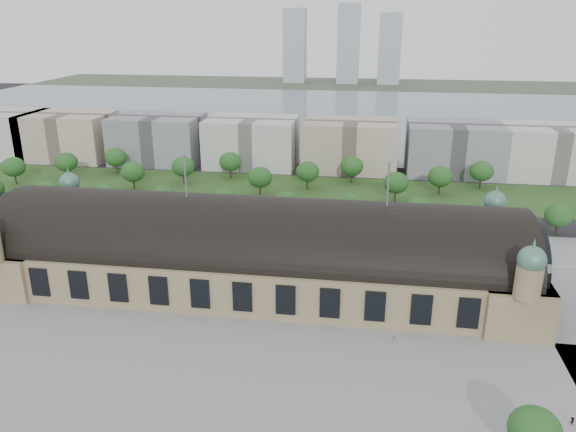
# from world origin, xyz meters

# --- Properties ---
(ground) EXTENTS (900.00, 900.00, 0.00)m
(ground) POSITION_xyz_m (0.00, 0.00, 0.00)
(ground) COLOR black
(ground) RESTS_ON ground
(station) EXTENTS (150.00, 48.40, 44.30)m
(station) POSITION_xyz_m (0.00, 0.00, 10.28)
(station) COLOR #9A8860
(station) RESTS_ON ground
(plaza_south) EXTENTS (190.00, 48.00, 0.12)m
(plaza_south) POSITION_xyz_m (10.00, -44.00, 0.00)
(plaza_south) COLOR gray
(plaza_south) RESTS_ON ground
(road_slab) EXTENTS (260.00, 26.00, 0.10)m
(road_slab) POSITION_xyz_m (-20.00, 38.00, 0.00)
(road_slab) COLOR black
(road_slab) RESTS_ON ground
(grass_belt) EXTENTS (300.00, 45.00, 0.10)m
(grass_belt) POSITION_xyz_m (-15.00, 93.00, 0.00)
(grass_belt) COLOR #2C4B1E
(grass_belt) RESTS_ON ground
(petrol_station) EXTENTS (14.00, 13.00, 5.05)m
(petrol_station) POSITION_xyz_m (-53.91, 65.28, 2.95)
(petrol_station) COLOR #D6410C
(petrol_station) RESTS_ON ground
(lake) EXTENTS (700.00, 320.00, 0.08)m
(lake) POSITION_xyz_m (0.00, 298.00, 0.00)
(lake) COLOR slate
(lake) RESTS_ON ground
(far_shore) EXTENTS (700.00, 120.00, 0.14)m
(far_shore) POSITION_xyz_m (0.00, 498.00, 0.00)
(far_shore) COLOR #44513D
(far_shore) RESTS_ON ground
(far_tower_left) EXTENTS (24.00, 24.00, 80.00)m
(far_tower_left) POSITION_xyz_m (-60.00, 508.00, 40.00)
(far_tower_left) COLOR #9EA8B2
(far_tower_left) RESTS_ON ground
(far_tower_mid) EXTENTS (24.00, 24.00, 85.00)m
(far_tower_mid) POSITION_xyz_m (0.00, 508.00, 42.50)
(far_tower_mid) COLOR #9EA8B2
(far_tower_mid) RESTS_ON ground
(far_tower_right) EXTENTS (24.00, 24.00, 75.00)m
(far_tower_right) POSITION_xyz_m (45.00, 508.00, 37.50)
(far_tower_right) COLOR #9EA8B2
(far_tower_right) RESTS_ON ground
(office_0) EXTENTS (45.00, 32.00, 24.00)m
(office_0) POSITION_xyz_m (-170.00, 133.00, 12.00)
(office_0) COLOR beige
(office_0) RESTS_ON ground
(office_1) EXTENTS (45.00, 32.00, 24.00)m
(office_1) POSITION_xyz_m (-130.00, 133.00, 12.00)
(office_1) COLOR #BBAA93
(office_1) RESTS_ON ground
(office_2) EXTENTS (45.00, 32.00, 24.00)m
(office_2) POSITION_xyz_m (-80.00, 133.00, 12.00)
(office_2) COLOR gray
(office_2) RESTS_ON ground
(office_3) EXTENTS (45.00, 32.00, 24.00)m
(office_3) POSITION_xyz_m (-30.00, 133.00, 12.00)
(office_3) COLOR beige
(office_3) RESTS_ON ground
(office_4) EXTENTS (45.00, 32.00, 24.00)m
(office_4) POSITION_xyz_m (20.00, 133.00, 12.00)
(office_4) COLOR #BBAA93
(office_4) RESTS_ON ground
(office_5) EXTENTS (45.00, 32.00, 24.00)m
(office_5) POSITION_xyz_m (70.00, 133.00, 12.00)
(office_5) COLOR gray
(office_5) RESTS_ON ground
(office_6) EXTENTS (45.00, 32.00, 24.00)m
(office_6) POSITION_xyz_m (115.00, 133.00, 12.00)
(office_6) COLOR beige
(office_6) RESTS_ON ground
(tree_row_1) EXTENTS (9.60, 9.60, 11.52)m
(tree_row_1) POSITION_xyz_m (-96.00, 53.00, 7.43)
(tree_row_1) COLOR #2D2116
(tree_row_1) RESTS_ON ground
(tree_row_2) EXTENTS (9.60, 9.60, 11.52)m
(tree_row_2) POSITION_xyz_m (-72.00, 53.00, 7.43)
(tree_row_2) COLOR #2D2116
(tree_row_2) RESTS_ON ground
(tree_row_3) EXTENTS (9.60, 9.60, 11.52)m
(tree_row_3) POSITION_xyz_m (-48.00, 53.00, 7.43)
(tree_row_3) COLOR #2D2116
(tree_row_3) RESTS_ON ground
(tree_row_4) EXTENTS (9.60, 9.60, 11.52)m
(tree_row_4) POSITION_xyz_m (-24.00, 53.00, 7.43)
(tree_row_4) COLOR #2D2116
(tree_row_4) RESTS_ON ground
(tree_row_5) EXTENTS (9.60, 9.60, 11.52)m
(tree_row_5) POSITION_xyz_m (0.00, 53.00, 7.43)
(tree_row_5) COLOR #2D2116
(tree_row_5) RESTS_ON ground
(tree_row_6) EXTENTS (9.60, 9.60, 11.52)m
(tree_row_6) POSITION_xyz_m (24.00, 53.00, 7.43)
(tree_row_6) COLOR #2D2116
(tree_row_6) RESTS_ON ground
(tree_row_7) EXTENTS (9.60, 9.60, 11.52)m
(tree_row_7) POSITION_xyz_m (48.00, 53.00, 7.43)
(tree_row_7) COLOR #2D2116
(tree_row_7) RESTS_ON ground
(tree_row_8) EXTENTS (9.60, 9.60, 11.52)m
(tree_row_8) POSITION_xyz_m (72.00, 53.00, 7.43)
(tree_row_8) COLOR #2D2116
(tree_row_8) RESTS_ON ground
(tree_row_9) EXTENTS (9.60, 9.60, 11.52)m
(tree_row_9) POSITION_xyz_m (96.00, 53.00, 7.43)
(tree_row_9) COLOR #2D2116
(tree_row_9) RESTS_ON ground
(tree_belt_0) EXTENTS (10.40, 10.40, 12.48)m
(tree_belt_0) POSITION_xyz_m (-130.00, 83.00, 8.05)
(tree_belt_0) COLOR #2D2116
(tree_belt_0) RESTS_ON ground
(tree_belt_1) EXTENTS (10.40, 10.40, 12.48)m
(tree_belt_1) POSITION_xyz_m (-111.00, 95.00, 8.05)
(tree_belt_1) COLOR #2D2116
(tree_belt_1) RESTS_ON ground
(tree_belt_2) EXTENTS (10.40, 10.40, 12.48)m
(tree_belt_2) POSITION_xyz_m (-92.00, 107.00, 8.05)
(tree_belt_2) COLOR #2D2116
(tree_belt_2) RESTS_ON ground
(tree_belt_3) EXTENTS (10.40, 10.40, 12.48)m
(tree_belt_3) POSITION_xyz_m (-73.00, 83.00, 8.05)
(tree_belt_3) COLOR #2D2116
(tree_belt_3) RESTS_ON ground
(tree_belt_4) EXTENTS (10.40, 10.40, 12.48)m
(tree_belt_4) POSITION_xyz_m (-54.00, 95.00, 8.05)
(tree_belt_4) COLOR #2D2116
(tree_belt_4) RESTS_ON ground
(tree_belt_5) EXTENTS (10.40, 10.40, 12.48)m
(tree_belt_5) POSITION_xyz_m (-35.00, 107.00, 8.05)
(tree_belt_5) COLOR #2D2116
(tree_belt_5) RESTS_ON ground
(tree_belt_6) EXTENTS (10.40, 10.40, 12.48)m
(tree_belt_6) POSITION_xyz_m (-16.00, 83.00, 8.05)
(tree_belt_6) COLOR #2D2116
(tree_belt_6) RESTS_ON ground
(tree_belt_7) EXTENTS (10.40, 10.40, 12.48)m
(tree_belt_7) POSITION_xyz_m (3.00, 95.00, 8.05)
(tree_belt_7) COLOR #2D2116
(tree_belt_7) RESTS_ON ground
(tree_belt_8) EXTENTS (10.40, 10.40, 12.48)m
(tree_belt_8) POSITION_xyz_m (22.00, 107.00, 8.05)
(tree_belt_8) COLOR #2D2116
(tree_belt_8) RESTS_ON ground
(tree_belt_9) EXTENTS (10.40, 10.40, 12.48)m
(tree_belt_9) POSITION_xyz_m (41.00, 83.00, 8.05)
(tree_belt_9) COLOR #2D2116
(tree_belt_9) RESTS_ON ground
(tree_belt_10) EXTENTS (10.40, 10.40, 12.48)m
(tree_belt_10) POSITION_xyz_m (60.00, 95.00, 8.05)
(tree_belt_10) COLOR #2D2116
(tree_belt_10) RESTS_ON ground
(tree_belt_11) EXTENTS (10.40, 10.40, 12.48)m
(tree_belt_11) POSITION_xyz_m (79.00, 107.00, 8.05)
(tree_belt_11) COLOR #2D2116
(tree_belt_11) RESTS_ON ground
(tree_plaza_s) EXTENTS (9.00, 9.00, 10.64)m
(tree_plaza_s) POSITION_xyz_m (60.00, -60.00, 6.80)
(tree_plaza_s) COLOR #2D2116
(tree_plaza_s) RESTS_ON ground
(traffic_car_2) EXTENTS (4.96, 2.49, 1.35)m
(traffic_car_2) POSITION_xyz_m (-54.74, 28.71, 0.67)
(traffic_car_2) COLOR black
(traffic_car_2) RESTS_ON ground
(traffic_car_3) EXTENTS (5.15, 2.59, 1.43)m
(traffic_car_3) POSITION_xyz_m (-47.03, 37.38, 0.72)
(traffic_car_3) COLOR maroon
(traffic_car_3) RESTS_ON ground
(traffic_car_4) EXTENTS (5.00, 2.45, 1.64)m
(traffic_car_4) POSITION_xyz_m (-0.25, 32.31, 0.82)
(traffic_car_4) COLOR #171942
(traffic_car_4) RESTS_ON ground
(traffic_car_5) EXTENTS (4.38, 1.59, 1.43)m
(traffic_car_5) POSITION_xyz_m (49.39, 45.25, 0.72)
(traffic_car_5) COLOR #4F5156
(traffic_car_5) RESTS_ON ground
(traffic_car_6) EXTENTS (4.89, 2.48, 1.32)m
(traffic_car_6) POSITION_xyz_m (83.00, 33.06, 0.66)
(traffic_car_6) COLOR white
(traffic_car_6) RESTS_ON ground
(parked_car_0) EXTENTS (4.92, 4.47, 1.63)m
(parked_car_0) POSITION_xyz_m (-77.89, 24.11, 0.81)
(parked_car_0) COLOR black
(parked_car_0) RESTS_ON ground
(parked_car_1) EXTENTS (6.43, 4.79, 1.62)m
(parked_car_1) POSITION_xyz_m (-79.50, 25.00, 0.81)
(parked_car_1) COLOR maroon
(parked_car_1) RESTS_ON ground
(parked_car_2) EXTENTS (5.75, 3.86, 1.55)m
(parked_car_2) POSITION_xyz_m (-65.28, 22.63, 0.77)
(parked_car_2) COLOR #1E1A4A
(parked_car_2) RESTS_ON ground
(parked_car_3) EXTENTS (4.46, 3.81, 1.44)m
(parked_car_3) POSITION_xyz_m (-43.05, 25.00, 0.72)
(parked_car_3) COLOR slate
(parked_car_3) RESTS_ON ground
(parked_car_4) EXTENTS (5.27, 3.51, 1.64)m
(parked_car_4) POSITION_xyz_m (-39.58, 22.53, 0.82)
(parked_car_4) COLOR silver
(parked_car_4) RESTS_ON ground
(parked_car_5) EXTENTS (5.76, 4.80, 1.46)m
(parked_car_5) POSITION_xyz_m (-34.80, 21.00, 0.73)
(parked_car_5) COLOR gray
(parked_car_5) RESTS_ON ground
(parked_car_6) EXTENTS (5.06, 3.69, 1.36)m
(parked_car_6) POSITION_xyz_m (-37.64, 24.65, 0.68)
(parked_car_6) COLOR black
(parked_car_6) RESTS_ON ground
(bus_west) EXTENTS (13.10, 3.42, 3.63)m
(bus_west) POSITION_xyz_m (6.48, 27.00, 1.81)
(bus_west) COLOR #AB1B2C
(bus_west) RESTS_ON ground
(bus_mid) EXTENTS (12.63, 4.12, 3.46)m
(bus_mid) POSITION_xyz_m (20.82, 27.00, 1.73)
(bus_mid) COLOR silver
(bus_mid) RESTS_ON ground
(bus_east) EXTENTS (13.13, 3.18, 3.65)m
(bus_east) POSITION_xyz_m (30.56, 27.00, 1.83)
(bus_east) COLOR beige
(bus_east) RESTS_ON ground
(pedestrian_0) EXTENTS (0.89, 0.73, 1.60)m
(pedestrian_0) POSITION_xyz_m (37.85, -25.62, 0.80)
(pedestrian_0) COLOR gray
(pedestrian_0) RESTS_ON ground
(pedestrian_4) EXTENTS (1.26, 0.96, 1.80)m
(pedestrian_4) POSITION_xyz_m (70.25, -49.20, 0.90)
(pedestrian_4) COLOR gray
(pedestrian_4) RESTS_ON ground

